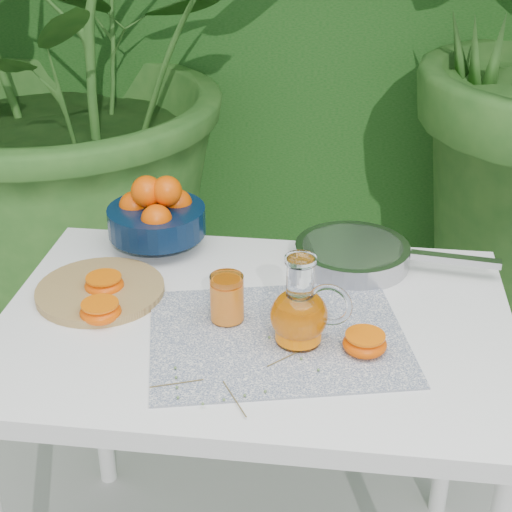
# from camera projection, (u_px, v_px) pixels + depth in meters

# --- Properties ---
(potted_plant_left) EXTENTS (2.69, 2.69, 1.97)m
(potted_plant_left) POSITION_uv_depth(u_px,v_px,m) (65.00, 43.00, 2.59)
(potted_plant_left) COLOR #2A5C1F
(potted_plant_left) RESTS_ON ground
(white_table) EXTENTS (1.00, 0.70, 0.75)m
(white_table) POSITION_uv_depth(u_px,v_px,m) (255.00, 354.00, 1.56)
(white_table) COLOR white
(white_table) RESTS_ON ground
(placemat) EXTENTS (0.55, 0.47, 0.00)m
(placemat) POSITION_uv_depth(u_px,v_px,m) (278.00, 337.00, 1.47)
(placemat) COLOR #0C1D45
(placemat) RESTS_ON white_table
(cutting_board) EXTENTS (0.34, 0.34, 0.02)m
(cutting_board) POSITION_uv_depth(u_px,v_px,m) (100.00, 291.00, 1.61)
(cutting_board) COLOR #A08148
(cutting_board) RESTS_ON white_table
(fruit_bowl) EXTENTS (0.27, 0.27, 0.17)m
(fruit_bowl) POSITION_uv_depth(u_px,v_px,m) (157.00, 214.00, 1.76)
(fruit_bowl) COLOR black
(fruit_bowl) RESTS_ON white_table
(juice_pitcher) EXTENTS (0.16, 0.12, 0.18)m
(juice_pitcher) POSITION_uv_depth(u_px,v_px,m) (300.00, 313.00, 1.43)
(juice_pitcher) COLOR white
(juice_pitcher) RESTS_ON white_table
(juice_tumbler) EXTENTS (0.08, 0.08, 0.10)m
(juice_tumbler) POSITION_uv_depth(u_px,v_px,m) (227.00, 299.00, 1.50)
(juice_tumbler) COLOR white
(juice_tumbler) RESTS_ON white_table
(saute_pan) EXTENTS (0.45, 0.28, 0.05)m
(saute_pan) POSITION_uv_depth(u_px,v_px,m) (354.00, 254.00, 1.71)
(saute_pan) COLOR #A8A8AC
(saute_pan) RESTS_ON white_table
(orange_halves) EXTENTS (0.61, 0.23, 0.04)m
(orange_halves) POSITION_uv_depth(u_px,v_px,m) (184.00, 312.00, 1.51)
(orange_halves) COLOR #F45102
(orange_halves) RESTS_ON white_table
(thyme_sprigs) EXTENTS (0.29, 0.23, 0.01)m
(thyme_sprigs) POSITION_uv_depth(u_px,v_px,m) (238.00, 377.00, 1.35)
(thyme_sprigs) COLOR brown
(thyme_sprigs) RESTS_ON white_table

